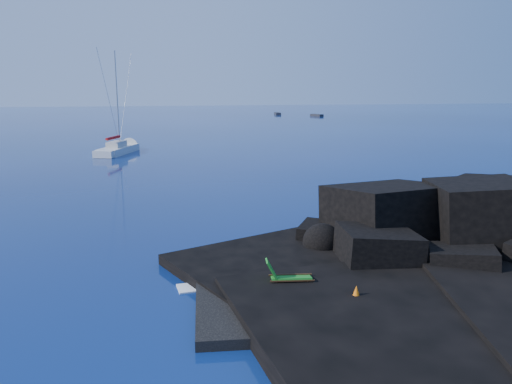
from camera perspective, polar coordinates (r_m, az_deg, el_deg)
ground at (r=17.02m, az=-7.50°, el=-14.43°), size 400.00×400.00×0.00m
headland at (r=24.25m, az=24.34°, el=-7.28°), size 24.00×24.00×3.60m
beach at (r=18.31m, az=6.87°, el=-12.44°), size 9.08×6.86×0.70m
surf_foam at (r=22.43m, az=4.32°, el=-7.74°), size 10.00×8.00×0.06m
sailboat at (r=60.38m, az=-15.43°, el=4.27°), size 6.07×11.29×11.71m
deck_chair at (r=18.44m, az=4.06°, el=-9.11°), size 1.75×0.96×1.14m
towel at (r=19.45m, az=9.25°, el=-9.83°), size 2.04×1.20×0.05m
sunbather at (r=19.40m, az=9.27°, el=-9.44°), size 1.77×0.69×0.23m
marker_cone at (r=17.54m, az=11.38°, el=-11.38°), size 0.41×0.41×0.62m
distant_boat_a at (r=143.54m, az=2.47°, el=8.83°), size 1.83×4.54×0.59m
distant_boat_b at (r=136.05m, az=6.95°, el=8.59°), size 2.63×4.40×0.56m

